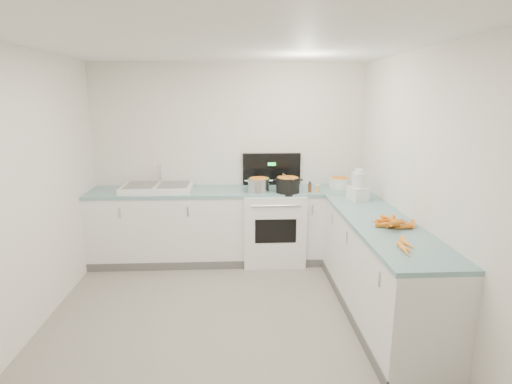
{
  "coord_description": "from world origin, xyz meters",
  "views": [
    {
      "loc": [
        0.09,
        -3.2,
        2.08
      ],
      "look_at": [
        0.3,
        1.1,
        1.05
      ],
      "focal_mm": 28.0,
      "sensor_mm": 36.0,
      "label": 1
    }
  ],
  "objects_px": {
    "stove": "(273,225)",
    "black_pot": "(288,186)",
    "steel_pot": "(259,186)",
    "food_processor": "(358,187)",
    "extract_bottle": "(310,188)",
    "spice_jar": "(317,189)",
    "mixing_bowl": "(340,183)",
    "sink": "(158,188)"
  },
  "relations": [
    {
      "from": "stove",
      "to": "black_pot",
      "type": "relative_size",
      "value": 4.78
    },
    {
      "from": "steel_pot",
      "to": "food_processor",
      "type": "height_order",
      "value": "food_processor"
    },
    {
      "from": "stove",
      "to": "food_processor",
      "type": "height_order",
      "value": "stove"
    },
    {
      "from": "black_pot",
      "to": "food_processor",
      "type": "relative_size",
      "value": 0.8
    },
    {
      "from": "black_pot",
      "to": "extract_bottle",
      "type": "xyz_separation_m",
      "value": [
        0.27,
        0.0,
        -0.03
      ]
    },
    {
      "from": "stove",
      "to": "spice_jar",
      "type": "distance_m",
      "value": 0.75
    },
    {
      "from": "stove",
      "to": "spice_jar",
      "type": "relative_size",
      "value": 16.14
    },
    {
      "from": "mixing_bowl",
      "to": "extract_bottle",
      "type": "bearing_deg",
      "value": -151.99
    },
    {
      "from": "extract_bottle",
      "to": "steel_pot",
      "type": "bearing_deg",
      "value": 176.99
    },
    {
      "from": "spice_jar",
      "to": "food_processor",
      "type": "bearing_deg",
      "value": -45.98
    },
    {
      "from": "sink",
      "to": "black_pot",
      "type": "distance_m",
      "value": 1.62
    },
    {
      "from": "steel_pot",
      "to": "extract_bottle",
      "type": "height_order",
      "value": "steel_pot"
    },
    {
      "from": "mixing_bowl",
      "to": "steel_pot",
      "type": "bearing_deg",
      "value": -169.48
    },
    {
      "from": "extract_bottle",
      "to": "food_processor",
      "type": "relative_size",
      "value": 0.31
    },
    {
      "from": "black_pot",
      "to": "food_processor",
      "type": "xyz_separation_m",
      "value": [
        0.74,
        -0.42,
        0.07
      ]
    },
    {
      "from": "stove",
      "to": "sink",
      "type": "xyz_separation_m",
      "value": [
        -1.45,
        0.02,
        0.5
      ]
    },
    {
      "from": "extract_bottle",
      "to": "food_processor",
      "type": "distance_m",
      "value": 0.64
    },
    {
      "from": "stove",
      "to": "mixing_bowl",
      "type": "bearing_deg",
      "value": 4.5
    },
    {
      "from": "extract_bottle",
      "to": "mixing_bowl",
      "type": "bearing_deg",
      "value": 28.01
    },
    {
      "from": "mixing_bowl",
      "to": "food_processor",
      "type": "height_order",
      "value": "food_processor"
    },
    {
      "from": "black_pot",
      "to": "food_processor",
      "type": "distance_m",
      "value": 0.85
    },
    {
      "from": "sink",
      "to": "food_processor",
      "type": "distance_m",
      "value": 2.43
    },
    {
      "from": "black_pot",
      "to": "food_processor",
      "type": "bearing_deg",
      "value": -29.41
    },
    {
      "from": "steel_pot",
      "to": "spice_jar",
      "type": "height_order",
      "value": "steel_pot"
    },
    {
      "from": "extract_bottle",
      "to": "food_processor",
      "type": "bearing_deg",
      "value": -41.77
    },
    {
      "from": "sink",
      "to": "food_processor",
      "type": "bearing_deg",
      "value": -14.21
    },
    {
      "from": "sink",
      "to": "mixing_bowl",
      "type": "xyz_separation_m",
      "value": [
        2.31,
        0.05,
        0.03
      ]
    },
    {
      "from": "mixing_bowl",
      "to": "spice_jar",
      "type": "xyz_separation_m",
      "value": [
        -0.34,
        -0.25,
        -0.02
      ]
    },
    {
      "from": "black_pot",
      "to": "spice_jar",
      "type": "xyz_separation_m",
      "value": [
        0.36,
        -0.02,
        -0.04
      ]
    },
    {
      "from": "steel_pot",
      "to": "extract_bottle",
      "type": "bearing_deg",
      "value": -3.01
    },
    {
      "from": "steel_pot",
      "to": "extract_bottle",
      "type": "distance_m",
      "value": 0.63
    },
    {
      "from": "stove",
      "to": "sink",
      "type": "height_order",
      "value": "stove"
    },
    {
      "from": "steel_pot",
      "to": "spice_jar",
      "type": "bearing_deg",
      "value": -4.64
    },
    {
      "from": "black_pot",
      "to": "spice_jar",
      "type": "height_order",
      "value": "black_pot"
    },
    {
      "from": "mixing_bowl",
      "to": "spice_jar",
      "type": "bearing_deg",
      "value": -143.4
    },
    {
      "from": "stove",
      "to": "steel_pot",
      "type": "relative_size",
      "value": 5.2
    },
    {
      "from": "mixing_bowl",
      "to": "black_pot",
      "type": "bearing_deg",
      "value": -161.95
    },
    {
      "from": "stove",
      "to": "extract_bottle",
      "type": "distance_m",
      "value": 0.69
    },
    {
      "from": "stove",
      "to": "mixing_bowl",
      "type": "distance_m",
      "value": 1.01
    },
    {
      "from": "stove",
      "to": "black_pot",
      "type": "bearing_deg",
      "value": -45.48
    },
    {
      "from": "spice_jar",
      "to": "food_processor",
      "type": "distance_m",
      "value": 0.56
    },
    {
      "from": "extract_bottle",
      "to": "spice_jar",
      "type": "bearing_deg",
      "value": -15.82
    }
  ]
}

